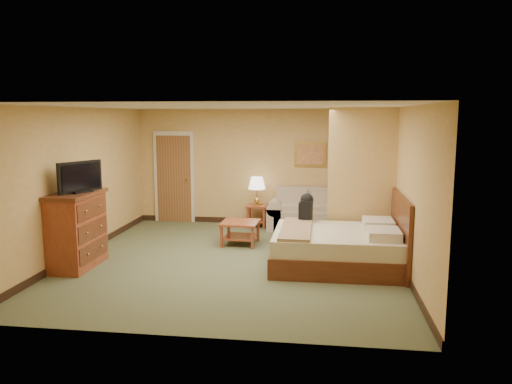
% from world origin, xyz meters
% --- Properties ---
extents(floor, '(6.00, 6.00, 0.00)m').
position_xyz_m(floor, '(0.00, 0.00, 0.00)').
color(floor, '#505839').
rests_on(floor, ground).
extents(ceiling, '(6.00, 6.00, 0.00)m').
position_xyz_m(ceiling, '(0.00, 0.00, 2.60)').
color(ceiling, white).
rests_on(ceiling, back_wall).
extents(back_wall, '(5.50, 0.02, 2.60)m').
position_xyz_m(back_wall, '(0.00, 3.00, 1.30)').
color(back_wall, tan).
rests_on(back_wall, floor).
extents(left_wall, '(0.02, 6.00, 2.60)m').
position_xyz_m(left_wall, '(-2.75, 0.00, 1.30)').
color(left_wall, tan).
rests_on(left_wall, floor).
extents(right_wall, '(0.02, 6.00, 2.60)m').
position_xyz_m(right_wall, '(2.75, 0.00, 1.30)').
color(right_wall, tan).
rests_on(right_wall, floor).
extents(partition, '(1.20, 0.15, 2.60)m').
position_xyz_m(partition, '(2.15, 0.93, 1.30)').
color(partition, tan).
rests_on(partition, floor).
extents(door, '(0.94, 0.16, 2.10)m').
position_xyz_m(door, '(-1.95, 2.96, 1.03)').
color(door, beige).
rests_on(door, floor).
extents(baseboard, '(5.50, 0.02, 0.12)m').
position_xyz_m(baseboard, '(0.00, 2.99, 0.06)').
color(baseboard, black).
rests_on(baseboard, floor).
extents(loveseat, '(1.77, 0.82, 0.89)m').
position_xyz_m(loveseat, '(1.17, 2.57, 0.29)').
color(loveseat, tan).
rests_on(loveseat, floor).
extents(side_table, '(0.45, 0.45, 0.49)m').
position_xyz_m(side_table, '(0.02, 2.65, 0.32)').
color(side_table, maroon).
rests_on(side_table, floor).
extents(table_lamp, '(0.38, 0.38, 0.62)m').
position_xyz_m(table_lamp, '(0.02, 2.65, 0.97)').
color(table_lamp, '#B69643').
rests_on(table_lamp, side_table).
extents(coffee_table, '(0.72, 0.72, 0.45)m').
position_xyz_m(coffee_table, '(-0.09, 1.09, 0.32)').
color(coffee_table, maroon).
rests_on(coffee_table, floor).
extents(wall_picture, '(0.70, 0.04, 0.54)m').
position_xyz_m(wall_picture, '(1.17, 2.97, 1.60)').
color(wall_picture, '#B78E3F').
rests_on(wall_picture, back_wall).
extents(dresser, '(0.61, 1.16, 1.24)m').
position_xyz_m(dresser, '(-2.47, -0.70, 0.62)').
color(dresser, maroon).
rests_on(dresser, floor).
extents(tv, '(0.39, 0.77, 0.50)m').
position_xyz_m(tv, '(-2.38, -0.70, 1.47)').
color(tv, black).
rests_on(tv, dresser).
extents(bed, '(2.18, 1.85, 1.20)m').
position_xyz_m(bed, '(1.81, -0.10, 0.32)').
color(bed, '#4D2112').
rests_on(bed, floor).
extents(backpack, '(0.23, 0.30, 0.50)m').
position_xyz_m(backpack, '(1.19, 0.63, 0.85)').
color(backpack, black).
rests_on(backpack, bed).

